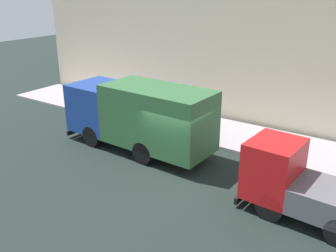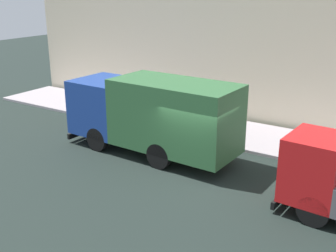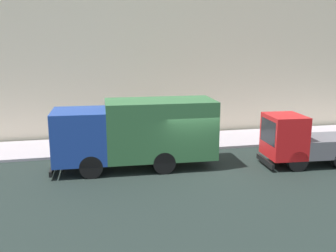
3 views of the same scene
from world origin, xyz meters
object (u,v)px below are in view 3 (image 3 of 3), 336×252
large_utility_truck (137,131)px  small_flatbed_truck (308,142)px  street_sign_post (133,122)px  pedestrian_walking (71,131)px

large_utility_truck → small_flatbed_truck: bearing=-97.1°
street_sign_post → pedestrian_walking: bearing=70.3°
large_utility_truck → street_sign_post: large_utility_truck is taller
pedestrian_walking → small_flatbed_truck: bearing=58.1°
large_utility_truck → street_sign_post: bearing=-1.1°
large_utility_truck → pedestrian_walking: 4.89m
small_flatbed_truck → street_sign_post: 8.74m
large_utility_truck → small_flatbed_truck: large_utility_truck is taller
small_flatbed_truck → pedestrian_walking: small_flatbed_truck is taller
street_sign_post → large_utility_truck: bearing=176.9°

